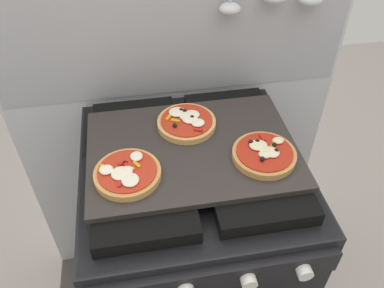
# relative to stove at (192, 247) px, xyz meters

# --- Properties ---
(kitchen_backsplash) EXTENTS (1.10, 0.09, 1.55)m
(kitchen_backsplash) POSITION_rel_stove_xyz_m (0.00, 0.34, 0.34)
(kitchen_backsplash) COLOR silver
(kitchen_backsplash) RESTS_ON ground_plane
(stove) EXTENTS (0.60, 0.64, 0.90)m
(stove) POSITION_rel_stove_xyz_m (0.00, 0.00, 0.00)
(stove) COLOR black
(stove) RESTS_ON ground_plane
(baking_tray) EXTENTS (0.54, 0.38, 0.02)m
(baking_tray) POSITION_rel_stove_xyz_m (0.00, 0.00, 0.46)
(baking_tray) COLOR #2D2826
(baking_tray) RESTS_ON stove
(pizza_left) EXTENTS (0.16, 0.16, 0.03)m
(pizza_left) POSITION_rel_stove_xyz_m (-0.17, -0.08, 0.48)
(pizza_left) COLOR tan
(pizza_left) RESTS_ON baking_tray
(pizza_right) EXTENTS (0.16, 0.16, 0.03)m
(pizza_right) POSITION_rel_stove_xyz_m (0.17, -0.07, 0.48)
(pizza_right) COLOR #C18947
(pizza_right) RESTS_ON baking_tray
(pizza_center) EXTENTS (0.16, 0.16, 0.03)m
(pizza_center) POSITION_rel_stove_xyz_m (0.00, 0.09, 0.48)
(pizza_center) COLOR tan
(pizza_center) RESTS_ON baking_tray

